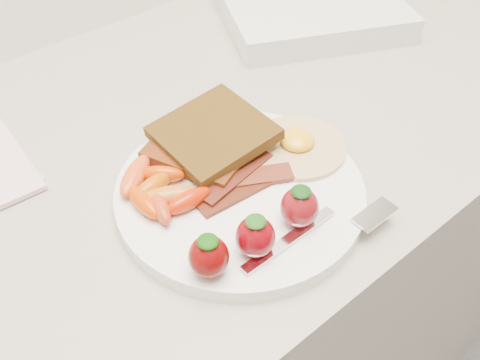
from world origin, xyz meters
TOP-DOWN VIEW (x-y plane):
  - counter at (0.00, 1.70)m, footprint 2.00×0.60m
  - plate at (-0.02, 1.57)m, footprint 0.27×0.27m
  - toast_lower at (-0.01, 1.64)m, footprint 0.14×0.14m
  - toast_upper at (-0.00, 1.64)m, footprint 0.12×0.12m
  - fried_egg at (0.07, 1.57)m, footprint 0.13×0.13m
  - bacon_strips at (-0.02, 1.57)m, footprint 0.12×0.07m
  - baby_carrots at (-0.10, 1.61)m, footprint 0.08×0.11m
  - strawberries at (-0.06, 1.49)m, footprint 0.14×0.05m
  - fork at (0.01, 1.46)m, footprint 0.17×0.05m
  - appliance at (0.32, 1.80)m, footprint 0.34×0.32m

SIDE VIEW (x-z plane):
  - counter at x=0.00m, z-range 0.00..0.90m
  - plate at x=-0.02m, z-range 0.90..0.92m
  - appliance at x=0.32m, z-range 0.90..0.94m
  - fork at x=0.01m, z-range 0.92..0.92m
  - bacon_strips at x=-0.02m, z-range 0.92..0.93m
  - fried_egg at x=0.07m, z-range 0.91..0.93m
  - toast_lower at x=-0.01m, z-range 0.92..0.93m
  - baby_carrots at x=-0.10m, z-range 0.92..0.94m
  - toast_upper at x=0.00m, z-range 0.93..0.95m
  - strawberries at x=-0.06m, z-range 0.92..0.96m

